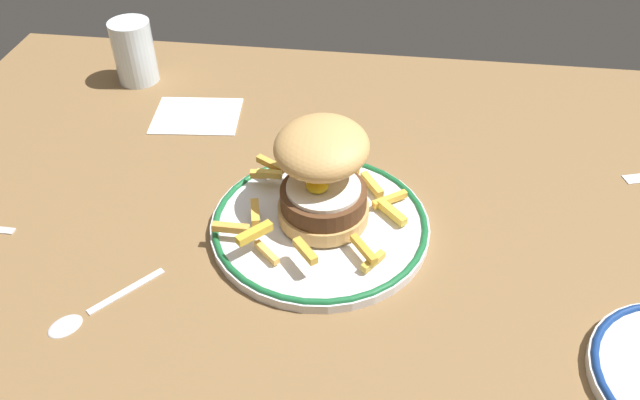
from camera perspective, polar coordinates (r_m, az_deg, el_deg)
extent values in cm
cube|color=brown|center=(75.09, 1.73, -4.66)|extent=(124.14, 93.21, 4.00)
cylinder|color=silver|center=(74.44, 0.00, -2.34)|extent=(25.89, 25.89, 1.20)
torus|color=#196033|center=(74.04, 0.00, -2.00)|extent=(25.49, 25.49, 0.80)
cylinder|color=tan|center=(73.57, 0.31, -0.97)|extent=(10.69, 10.69, 1.80)
cylinder|color=#4E2F1A|center=(72.23, 0.32, 0.26)|extent=(10.04, 10.04, 2.33)
cylinder|color=white|center=(71.32, 0.32, 1.13)|extent=(8.58, 8.58, 0.50)
ellipsoid|color=yellow|center=(70.59, -0.25, 1.34)|extent=(2.60, 2.60, 1.40)
ellipsoid|color=tan|center=(70.50, 0.13, 4.85)|extent=(13.75, 14.03, 5.74)
cube|color=gold|center=(78.32, 4.75, 1.43)|extent=(3.17, 4.28, 0.89)
cube|color=gold|center=(71.44, -8.11, -2.52)|extent=(4.27, 0.92, 0.89)
cube|color=gold|center=(74.46, 6.59, -1.13)|extent=(3.71, 3.88, 0.96)
cube|color=gold|center=(76.40, 6.36, 0.08)|extent=(4.26, 3.41, 0.80)
cube|color=gold|center=(78.62, -4.90, 2.37)|extent=(4.08, 1.28, 0.85)
cube|color=gold|center=(77.36, -4.64, 2.39)|extent=(3.05, 0.88, 0.82)
cube|color=gold|center=(78.85, -4.48, 3.28)|extent=(4.14, 2.92, 0.84)
cube|color=#EDAE4F|center=(69.58, -4.88, -4.76)|extent=(3.30, 3.19, 0.72)
cube|color=gold|center=(68.63, 3.98, -4.46)|extent=(3.31, 4.09, 0.81)
cube|color=gold|center=(80.23, 2.29, 2.58)|extent=(2.89, 1.93, 0.73)
cube|color=gold|center=(68.56, 4.86, -5.56)|extent=(2.61, 3.19, 0.80)
cube|color=gold|center=(80.16, -0.52, 3.37)|extent=(3.88, 2.09, 0.84)
cube|color=gold|center=(72.96, -5.90, -1.11)|extent=(1.91, 4.08, 0.95)
cube|color=gold|center=(80.40, 1.68, 4.29)|extent=(4.14, 3.48, 0.87)
cube|color=gold|center=(66.70, -1.35, -4.65)|extent=(3.13, 3.48, 0.93)
cube|color=gold|center=(68.87, -5.99, -3.01)|extent=(3.75, 3.87, 0.98)
cylinder|color=silver|center=(105.56, -16.56, 12.79)|extent=(6.41, 6.41, 9.92)
cylinder|color=silver|center=(106.25, -16.40, 12.05)|extent=(5.90, 5.90, 6.79)
cube|color=silver|center=(71.01, -17.20, -7.83)|extent=(6.40, 7.41, 0.32)
ellipsoid|color=silver|center=(69.73, -22.24, -10.41)|extent=(4.31, 4.43, 0.90)
cube|color=white|center=(96.06, -11.15, 7.57)|extent=(13.56, 11.21, 0.40)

